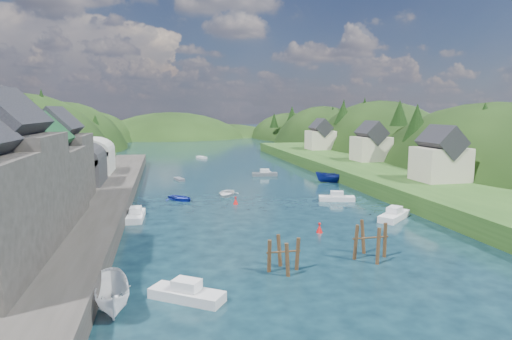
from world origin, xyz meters
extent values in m
plane|color=black|center=(0.00, 50.00, 0.00)|extent=(600.00, 600.00, 0.00)
ellipsoid|color=black|center=(-45.00, 75.00, -9.10)|extent=(44.00, 75.56, 52.00)
ellipsoid|color=black|center=(-45.00, 118.00, -8.43)|extent=(44.00, 75.56, 48.19)
ellipsoid|color=black|center=(-45.00, 160.00, -6.82)|extent=(44.00, 75.56, 39.00)
ellipsoid|color=black|center=(45.00, 32.00, -7.78)|extent=(36.00, 75.56, 44.49)
ellipsoid|color=black|center=(45.00, 75.00, -8.40)|extent=(36.00, 75.56, 48.00)
ellipsoid|color=black|center=(45.00, 118.00, -7.78)|extent=(36.00, 75.56, 44.49)
ellipsoid|color=black|center=(45.00, 160.00, -6.30)|extent=(36.00, 75.56, 36.00)
ellipsoid|color=black|center=(-10.00, 170.00, -10.00)|extent=(80.00, 60.00, 44.00)
ellipsoid|color=black|center=(18.00, 180.00, -12.00)|extent=(70.00, 56.00, 36.00)
cone|color=black|center=(-36.26, 37.26, 12.33)|extent=(3.35, 3.35, 7.64)
cone|color=black|center=(-40.08, 64.15, 12.54)|extent=(4.73, 4.73, 5.55)
cone|color=black|center=(-40.18, 71.38, 13.68)|extent=(4.34, 4.34, 8.17)
cone|color=black|center=(-37.46, 84.54, 8.66)|extent=(5.28, 5.28, 5.64)
cone|color=black|center=(-41.51, 94.62, 12.37)|extent=(4.77, 4.77, 6.66)
cone|color=black|center=(-33.68, 103.79, 8.78)|extent=(4.07, 4.07, 5.58)
cone|color=black|center=(-38.70, 118.38, 9.91)|extent=(4.56, 4.56, 8.41)
cone|color=black|center=(-43.02, 126.80, 8.10)|extent=(4.75, 4.75, 5.54)
cone|color=black|center=(-37.60, 135.31, 8.65)|extent=(4.27, 4.27, 6.58)
cone|color=black|center=(39.48, 28.40, 11.03)|extent=(5.03, 5.03, 6.44)
cone|color=black|center=(34.75, 40.73, 10.42)|extent=(5.29, 5.29, 7.58)
cone|color=black|center=(37.00, 50.94, 12.34)|extent=(4.07, 4.07, 5.70)
cone|color=black|center=(40.31, 62.38, 8.25)|extent=(3.40, 3.40, 5.97)
cone|color=black|center=(41.25, 76.34, 11.78)|extent=(4.94, 4.94, 9.51)
cone|color=black|center=(35.68, 77.98, 12.20)|extent=(5.25, 5.25, 6.30)
cone|color=black|center=(41.79, 91.65, 12.48)|extent=(3.36, 3.36, 8.03)
cone|color=black|center=(44.10, 106.16, 10.71)|extent=(4.57, 4.57, 7.10)
cone|color=black|center=(42.21, 121.29, 8.92)|extent=(3.59, 3.59, 5.97)
cone|color=black|center=(36.72, 130.13, 11.56)|extent=(4.14, 4.14, 5.94)
cone|color=black|center=(31.80, 139.51, 8.71)|extent=(3.83, 3.83, 6.12)
cube|color=#2D2B28|center=(-24.00, 20.00, 1.00)|extent=(12.00, 110.00, 2.00)
cube|color=#234719|center=(-31.00, 20.00, 1.25)|extent=(12.00, 110.00, 2.50)
cube|color=#2D2B28|center=(-26.00, 3.00, 6.50)|extent=(8.00, 9.00, 9.00)
cube|color=black|center=(-26.00, 3.00, 11.96)|extent=(5.88, 9.36, 5.88)
cube|color=#2D2B28|center=(-26.00, 12.00, 5.50)|extent=(8.00, 9.00, 7.00)
cube|color=#1E592D|center=(-26.00, 12.00, 9.96)|extent=(5.88, 9.36, 5.88)
cube|color=#2D2B28|center=(-26.00, 21.00, 6.00)|extent=(7.00, 8.00, 8.00)
cube|color=black|center=(-26.00, 21.00, 10.84)|extent=(5.15, 8.32, 5.15)
cube|color=#2D2D30|center=(-26.00, 33.00, 4.00)|extent=(7.00, 9.00, 4.00)
cylinder|color=#2D2D30|center=(-26.00, 33.00, 6.00)|extent=(7.00, 9.00, 7.00)
cube|color=#B2B2A8|center=(-26.00, 45.00, 4.00)|extent=(7.00, 9.00, 4.00)
cylinder|color=#B2B2A8|center=(-26.00, 45.00, 6.00)|extent=(7.00, 9.00, 7.00)
cube|color=#234719|center=(25.00, 40.00, 1.20)|extent=(16.00, 120.00, 2.40)
cube|color=beige|center=(27.00, 22.00, 4.90)|extent=(7.00, 6.00, 5.00)
cube|color=black|center=(27.00, 22.00, 8.24)|extent=(5.15, 6.24, 5.15)
cube|color=beige|center=(29.00, 48.00, 4.90)|extent=(7.00, 6.00, 5.00)
cube|color=black|center=(29.00, 48.00, 8.24)|extent=(5.15, 6.24, 5.15)
cube|color=beige|center=(28.00, 75.00, 4.90)|extent=(7.00, 6.00, 5.00)
cube|color=black|center=(28.00, 75.00, 8.24)|extent=(5.15, 6.24, 5.15)
cylinder|color=#382314|center=(-3.09, -2.28, 1.05)|extent=(0.32, 0.32, 3.30)
cylinder|color=#382314|center=(-4.27, -1.10, 1.05)|extent=(0.32, 0.32, 3.30)
cylinder|color=#382314|center=(-5.45, -2.28, 1.05)|extent=(0.32, 0.32, 3.30)
cylinder|color=#382314|center=(-4.27, -3.46, 1.05)|extent=(0.32, 0.32, 3.30)
cylinder|color=#382314|center=(-4.27, -2.28, 1.62)|extent=(2.83, 0.16, 0.16)
cylinder|color=#382314|center=(5.42, -0.97, 1.26)|extent=(0.32, 0.32, 3.71)
cylinder|color=#382314|center=(4.03, 0.42, 1.26)|extent=(0.32, 0.32, 3.71)
cylinder|color=#382314|center=(2.63, -0.97, 1.26)|extent=(0.32, 0.32, 3.71)
cylinder|color=#382314|center=(4.03, -2.37, 1.26)|extent=(0.32, 0.32, 3.71)
cylinder|color=#382314|center=(4.03, -0.97, 1.87)|extent=(3.35, 0.16, 0.16)
cone|color=red|center=(2.50, 7.49, 0.45)|extent=(0.70, 0.70, 0.90)
sphere|color=red|center=(2.50, 7.49, 0.95)|extent=(0.30, 0.30, 0.30)
cone|color=red|center=(-3.97, 23.03, 0.45)|extent=(0.70, 0.70, 0.90)
sphere|color=red|center=(-3.97, 23.03, 0.95)|extent=(0.30, 0.30, 0.30)
imported|color=silver|center=(-4.32, 29.30, 0.33)|extent=(4.77, 5.51, 0.96)
cube|color=silver|center=(10.67, 22.23, 0.32)|extent=(5.30, 3.05, 0.70)
cube|color=silver|center=(10.67, 22.23, 1.05)|extent=(2.02, 1.62, 0.70)
cube|color=silver|center=(6.93, 50.08, 0.28)|extent=(1.71, 4.54, 0.63)
imported|color=#1C2B9A|center=(-11.33, 27.42, 0.30)|extent=(5.21, 5.38, 0.91)
cube|color=#52555E|center=(-10.88, 45.27, 0.21)|extent=(2.06, 3.59, 0.48)
cube|color=white|center=(-17.00, 17.49, 0.35)|extent=(2.03, 5.58, 0.77)
cube|color=silver|center=(-17.00, 17.49, 1.12)|extent=(1.35, 1.98, 0.70)
imported|color=white|center=(-17.00, -6.48, 0.99)|extent=(3.02, 6.15, 2.28)
cube|color=#4E545A|center=(5.89, 47.17, 0.31)|extent=(5.10, 2.19, 0.69)
cube|color=silver|center=(5.89, 47.17, 1.04)|extent=(1.85, 1.33, 0.70)
cube|color=silver|center=(-12.21, -6.00, 0.33)|extent=(5.34, 4.41, 0.74)
cube|color=silver|center=(-12.21, -6.00, 1.09)|extent=(2.21, 2.05, 0.70)
cube|color=silver|center=(-3.63, 80.97, 0.26)|extent=(2.80, 4.31, 0.57)
cube|color=silver|center=(13.26, 10.96, 0.37)|extent=(5.66, 5.23, 0.81)
cube|color=silver|center=(13.26, 10.96, 1.16)|extent=(2.42, 2.34, 0.70)
imported|color=navy|center=(15.78, 37.18, 0.94)|extent=(5.82, 2.62, 2.18)
camera|label=1|loc=(-13.44, -34.29, 12.96)|focal=30.00mm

